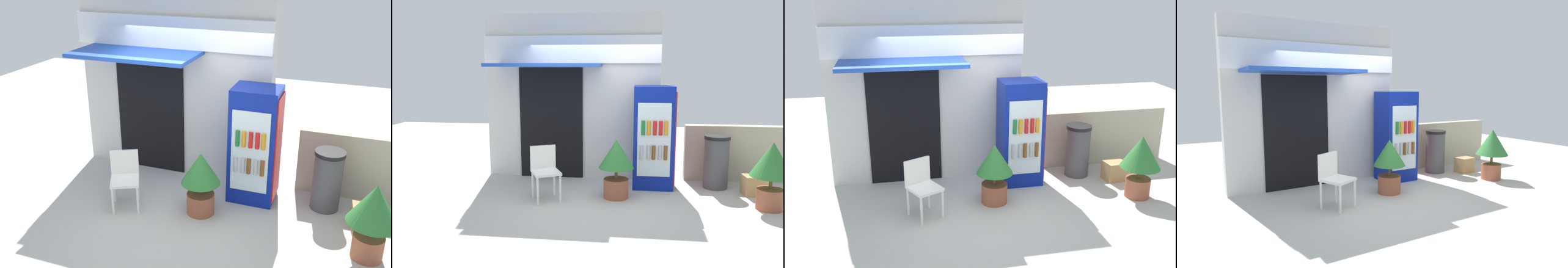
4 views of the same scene
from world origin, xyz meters
TOP-DOWN VIEW (x-y plane):
  - ground at (0.00, 0.00)m, footprint 16.00×16.00m
  - storefront_building at (-0.53, 1.40)m, footprint 3.27×1.30m
  - drink_cooler at (1.02, 0.83)m, footprint 0.71×0.64m
  - plastic_chair at (-0.74, -0.04)m, footprint 0.56×0.58m
  - potted_plant_near_shop at (0.40, 0.13)m, footprint 0.57×0.57m
  - potted_plant_curbside at (2.72, -0.13)m, footprint 0.63×0.63m
  - trash_bin at (2.11, 0.90)m, footprint 0.44×0.44m
  - stone_boundary_wall at (2.81, 1.43)m, footprint 2.40×0.22m
  - cardboard_box at (2.67, 0.58)m, footprint 0.39×0.33m

SIDE VIEW (x-z plane):
  - ground at x=0.00m, z-range 0.00..0.00m
  - cardboard_box at x=2.67m, z-range 0.00..0.33m
  - trash_bin at x=2.11m, z-range 0.00..0.93m
  - plastic_chair at x=-0.74m, z-range 0.08..0.93m
  - stone_boundary_wall at x=2.81m, z-range 0.00..1.04m
  - potted_plant_near_shop at x=0.40m, z-range 0.10..1.06m
  - potted_plant_curbside at x=2.72m, z-range 0.14..1.17m
  - drink_cooler at x=1.02m, z-range 0.00..1.79m
  - storefront_building at x=-0.53m, z-range 0.04..3.11m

